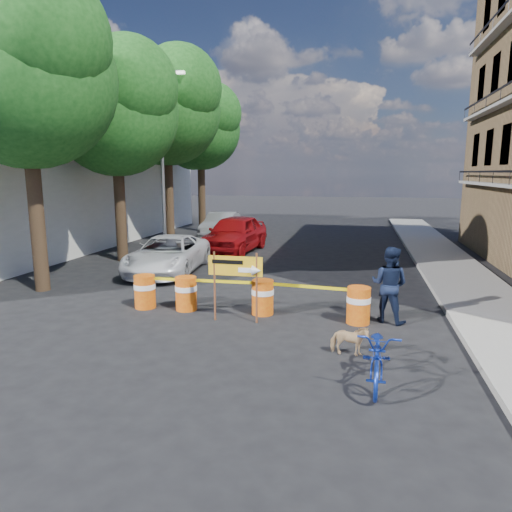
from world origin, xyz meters
The scene contains 19 objects.
ground centered at (0.00, 0.00, 0.00)m, with size 120.00×120.00×0.00m, color black.
sidewalk_east centered at (6.20, 6.00, 0.07)m, with size 2.40×40.00×0.15m, color gray.
white_building centered at (-13.00, 10.00, 3.00)m, with size 8.00×22.00×6.00m, color silver.
tree_near centered at (-6.73, 2.00, 6.36)m, with size 5.46×5.20×9.15m.
tree_mid_a centered at (-6.74, 7.00, 6.01)m, with size 5.25×5.00×8.68m.
tree_mid_b centered at (-6.73, 12.00, 6.71)m, with size 5.67×5.40×9.62m.
tree_far centered at (-6.74, 17.00, 6.22)m, with size 5.04×4.80×8.84m.
streetlamp centered at (-5.93, 9.50, 4.38)m, with size 1.25×0.18×8.00m.
barrel_far_left centered at (-2.83, 0.98, 0.47)m, with size 0.58×0.58×0.90m.
barrel_mid_left centered at (-1.68, 1.04, 0.47)m, with size 0.58×0.58×0.90m.
barrel_mid_right centered at (0.38, 1.12, 0.47)m, with size 0.58×0.58×0.90m.
barrel_far_right centered at (2.80, 0.91, 0.47)m, with size 0.58×0.58×0.90m.
detour_sign centered at (0.02, 0.39, 1.26)m, with size 1.35×0.25×1.73m.
pedestrian centered at (3.51, 1.20, 0.94)m, with size 0.91×0.71×1.87m, color black.
bicycle centered at (3.13, -2.30, 0.99)m, with size 0.69×1.04×1.97m, color #132D9B.
dog centered at (2.63, -1.16, 0.32)m, with size 0.34×0.75×0.63m, color tan.
suv_white centered at (-4.02, 5.26, 0.67)m, with size 2.22×4.81×1.34m, color silver.
sedan_red centered at (-2.80, 9.99, 0.85)m, with size 2.00×4.98×1.70m, color #A00D11.
sedan_silver centered at (-4.77, 14.47, 0.71)m, with size 1.50×4.30×1.42m, color #9FA1A6.
Camera 1 is at (2.71, -10.00, 3.61)m, focal length 32.00 mm.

